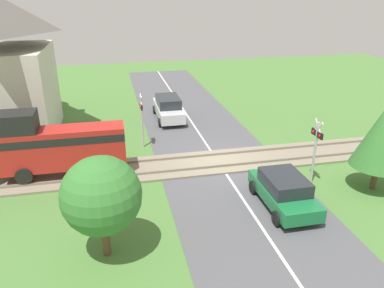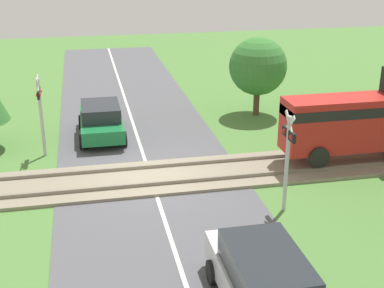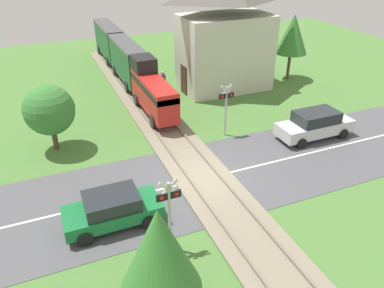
{
  "view_description": "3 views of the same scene",
  "coord_description": "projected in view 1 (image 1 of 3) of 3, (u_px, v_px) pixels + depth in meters",
  "views": [
    {
      "loc": [
        -17.08,
        5.2,
        8.49
      ],
      "look_at": [
        0.0,
        1.43,
        1.2
      ],
      "focal_mm": 35.0,
      "sensor_mm": 36.0,
      "label": 1
    },
    {
      "loc": [
        16.62,
        -2.04,
        7.72
      ],
      "look_at": [
        0.0,
        1.43,
        1.2
      ],
      "focal_mm": 50.0,
      "sensor_mm": 36.0,
      "label": 2
    },
    {
      "loc": [
        -6.26,
        -13.45,
        10.3
      ],
      "look_at": [
        0.0,
        1.43,
        1.2
      ],
      "focal_mm": 35.0,
      "sensor_mm": 36.0,
      "label": 3
    }
  ],
  "objects": [
    {
      "name": "ground_plane",
      "position": [
        219.0,
        163.0,
        19.7
      ],
      "size": [
        60.0,
        60.0,
        0.0
      ],
      "primitive_type": "plane",
      "color": "#4C7A38"
    },
    {
      "name": "road_surface",
      "position": [
        219.0,
        163.0,
        19.7
      ],
      "size": [
        48.0,
        6.4,
        0.02
      ],
      "color": "#515156",
      "rests_on": "ground_plane"
    },
    {
      "name": "track_bed",
      "position": [
        219.0,
        162.0,
        19.67
      ],
      "size": [
        2.8,
        48.0,
        0.24
      ],
      "color": "gray",
      "rests_on": "ground_plane"
    },
    {
      "name": "car_near_crossing",
      "position": [
        284.0,
        190.0,
        15.51
      ],
      "size": [
        3.86,
        1.85,
        1.42
      ],
      "color": "#197038",
      "rests_on": "ground_plane"
    },
    {
      "name": "car_far_side",
      "position": [
        168.0,
        108.0,
        25.96
      ],
      "size": [
        4.47,
        1.79,
        1.61
      ],
      "color": "silver",
      "rests_on": "ground_plane"
    },
    {
      "name": "crossing_signal_west_approach",
      "position": [
        316.0,
        143.0,
        16.95
      ],
      "size": [
        0.9,
        0.18,
        3.12
      ],
      "color": "#B7B7B7",
      "rests_on": "ground_plane"
    },
    {
      "name": "crossing_signal_east_approach",
      "position": [
        142.0,
        114.0,
        20.91
      ],
      "size": [
        0.9,
        0.18,
        3.12
      ],
      "color": "#B7B7B7",
      "rests_on": "ground_plane"
    },
    {
      "name": "station_building",
      "position": [
        15.0,
        73.0,
        21.89
      ],
      "size": [
        6.92,
        4.19,
        8.04
      ],
      "color": "beige",
      "rests_on": "ground_plane"
    },
    {
      "name": "tree_by_station",
      "position": [
        36.0,
        61.0,
        27.22
      ],
      "size": [
        2.47,
        2.47,
        5.07
      ],
      "color": "brown",
      "rests_on": "ground_plane"
    },
    {
      "name": "tree_roadside_hedge",
      "position": [
        101.0,
        196.0,
        12.06
      ],
      "size": [
        2.64,
        2.64,
        3.64
      ],
      "color": "brown",
      "rests_on": "ground_plane"
    },
    {
      "name": "tree_beyond_track",
      "position": [
        383.0,
        135.0,
        16.16
      ],
      "size": [
        2.42,
        2.42,
        4.09
      ],
      "color": "brown",
      "rests_on": "ground_plane"
    }
  ]
}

